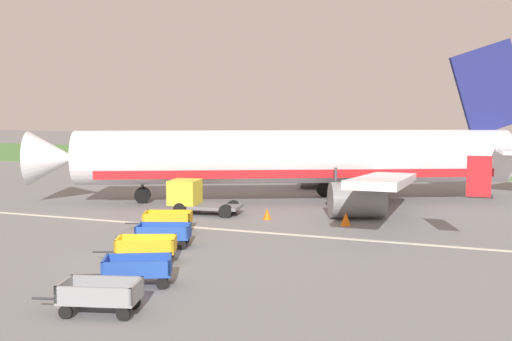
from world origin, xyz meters
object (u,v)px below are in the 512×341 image
baggage_cart_nearest (100,296)px  baggage_cart_third_in_row (146,248)px  traffic_cone_mid_apron (267,214)px  baggage_cart_far_end (168,220)px  airplane (309,158)px  baggage_cart_fourth_in_row (163,234)px  traffic_cone_near_plane (346,219)px  baggage_cart_second_in_row (137,270)px  service_truck_beside_carts (192,196)px

baggage_cart_nearest → baggage_cart_third_in_row: same height
baggage_cart_nearest → traffic_cone_mid_apron: 17.63m
baggage_cart_third_in_row → baggage_cart_far_end: size_ratio=0.99×
airplane → baggage_cart_nearest: 25.24m
airplane → baggage_cart_far_end: (-4.21, -12.74, -2.45)m
baggage_cart_fourth_in_row → traffic_cone_near_plane: (7.01, 8.23, -0.23)m
baggage_cart_second_in_row → baggage_cart_third_in_row: 3.55m
baggage_cart_second_in_row → service_truck_beside_carts: service_truck_beside_carts is taller
baggage_cart_nearest → baggage_cart_second_in_row: (-0.54, 3.18, 0.00)m
airplane → baggage_cart_nearest: airplane is taller
service_truck_beside_carts → traffic_cone_mid_apron: service_truck_beside_carts is taller
baggage_cart_third_in_row → baggage_cart_fourth_in_row: same height
baggage_cart_fourth_in_row → airplane: bearing=80.5°
baggage_cart_third_in_row → traffic_cone_near_plane: size_ratio=4.78×
baggage_cart_far_end → traffic_cone_mid_apron: baggage_cart_far_end is taller
baggage_cart_second_in_row → baggage_cart_third_in_row: same height
airplane → baggage_cart_fourth_in_row: airplane is taller
baggage_cart_nearest → traffic_cone_near_plane: 17.90m
baggage_cart_nearest → baggage_cart_third_in_row: (-2.06, 6.38, 0.00)m
airplane → baggage_cart_third_in_row: size_ratio=9.99×
airplane → baggage_cart_nearest: (0.07, -25.12, -2.45)m
baggage_cart_far_end → service_truck_beside_carts: size_ratio=0.78×
baggage_cart_second_in_row → baggage_cart_far_end: bearing=112.1°
baggage_cart_third_in_row → traffic_cone_near_plane: (6.32, 11.00, -0.23)m
airplane → baggage_cart_nearest: bearing=-89.8°
traffic_cone_near_plane → baggage_cart_nearest: bearing=-103.8°
airplane → service_truck_beside_carts: size_ratio=7.79×
airplane → baggage_cart_fourth_in_row: bearing=-99.5°
baggage_cart_nearest → traffic_cone_near_plane: size_ratio=4.85×
baggage_cart_second_in_row → baggage_cart_third_in_row: bearing=115.4°
service_truck_beside_carts → baggage_cart_third_in_row: bearing=-73.3°
baggage_cart_nearest → traffic_cone_mid_apron: baggage_cart_nearest is taller
baggage_cart_third_in_row → traffic_cone_mid_apron: size_ratio=5.34×
airplane → traffic_cone_near_plane: bearing=-60.8°
baggage_cart_far_end → traffic_cone_near_plane: (8.53, 5.00, -0.23)m
baggage_cart_third_in_row → service_truck_beside_carts: bearing=106.7°
baggage_cart_nearest → service_truck_beside_carts: size_ratio=0.79×
baggage_cart_second_in_row → baggage_cart_far_end: same height
traffic_cone_near_plane → traffic_cone_mid_apron: traffic_cone_near_plane is taller
airplane → traffic_cone_mid_apron: size_ratio=53.41×
airplane → traffic_cone_mid_apron: 7.98m
baggage_cart_fourth_in_row → baggage_cart_far_end: same height
baggage_cart_nearest → baggage_cart_fourth_in_row: 9.56m
baggage_cart_nearest → baggage_cart_third_in_row: size_ratio=1.01×
baggage_cart_nearest → baggage_cart_fourth_in_row: size_ratio=1.01×
baggage_cart_nearest → service_truck_beside_carts: (-5.48, 17.78, 0.50)m
airplane → traffic_cone_near_plane: (4.32, -7.73, -2.68)m
baggage_cart_far_end → service_truck_beside_carts: 5.56m
baggage_cart_fourth_in_row → traffic_cone_mid_apron: bearing=75.2°
baggage_cart_third_in_row → baggage_cart_fourth_in_row: bearing=103.9°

